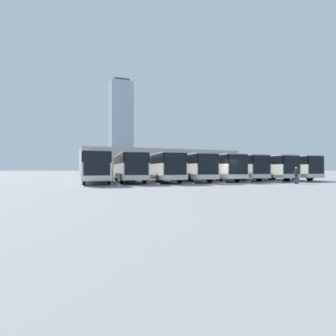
# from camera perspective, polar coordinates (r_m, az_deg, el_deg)

# --- Properties ---
(ground_plane) EXTENTS (600.00, 600.00, 0.00)m
(ground_plane) POSITION_cam_1_polar(r_m,az_deg,el_deg) (28.34, 12.85, -3.29)
(ground_plane) COLOR gray
(bus_0) EXTENTS (3.61, 11.60, 3.21)m
(bus_0) POSITION_cam_1_polar(r_m,az_deg,el_deg) (40.55, 23.87, 0.17)
(bus_0) COLOR silver
(bus_0) RESTS_ON ground_plane
(curb_divider_0) EXTENTS (0.96, 7.87, 0.15)m
(curb_divider_0) POSITION_cam_1_polar(r_m,az_deg,el_deg) (38.08, 23.71, -2.39)
(curb_divider_0) COLOR #B2B2AD
(curb_divider_0) RESTS_ON ground_plane
(bus_1) EXTENTS (3.61, 11.60, 3.21)m
(bus_1) POSITION_cam_1_polar(r_m,az_deg,el_deg) (38.20, 19.74, 0.19)
(bus_1) COLOR silver
(bus_1) RESTS_ON ground_plane
(curb_divider_1) EXTENTS (0.96, 7.87, 0.15)m
(curb_divider_1) POSITION_cam_1_polar(r_m,az_deg,el_deg) (35.75, 19.29, -2.54)
(curb_divider_1) COLOR #B2B2AD
(curb_divider_1) RESTS_ON ground_plane
(bus_2) EXTENTS (3.61, 11.60, 3.21)m
(bus_2) POSITION_cam_1_polar(r_m,az_deg,el_deg) (36.55, 14.56, 0.20)
(bus_2) COLOR silver
(bus_2) RESTS_ON ground_plane
(curb_divider_2) EXTENTS (0.96, 7.87, 0.15)m
(curb_divider_2) POSITION_cam_1_polar(r_m,az_deg,el_deg) (34.14, 13.72, -2.65)
(curb_divider_2) COLOR #B2B2AD
(curb_divider_2) RESTS_ON ground_plane
(bus_3) EXTENTS (3.61, 11.60, 3.21)m
(bus_3) POSITION_cam_1_polar(r_m,az_deg,el_deg) (33.99, 10.15, 0.23)
(bus_3) COLOR silver
(bus_3) RESTS_ON ground_plane
(curb_divider_3) EXTENTS (0.96, 7.87, 0.15)m
(curb_divider_3) POSITION_cam_1_polar(r_m,az_deg,el_deg) (31.63, 8.90, -2.84)
(curb_divider_3) COLOR #B2B2AD
(curb_divider_3) RESTS_ON ground_plane
(bus_4) EXTENTS (3.61, 11.60, 3.21)m
(bus_4) POSITION_cam_1_polar(r_m,az_deg,el_deg) (32.21, 4.58, 0.26)
(bus_4) COLOR silver
(bus_4) RESTS_ON ground_plane
(curb_divider_4) EXTENTS (0.96, 7.87, 0.15)m
(curb_divider_4) POSITION_cam_1_polar(r_m,az_deg,el_deg) (29.94, 2.82, -2.99)
(curb_divider_4) COLOR #B2B2AD
(curb_divider_4) RESTS_ON ground_plane
(bus_5) EXTENTS (3.61, 11.60, 3.21)m
(bus_5) POSITION_cam_1_polar(r_m,az_deg,el_deg) (30.74, -1.55, 0.28)
(bus_5) COLOR silver
(bus_5) RESTS_ON ground_plane
(curb_divider_5) EXTENTS (0.96, 7.87, 0.15)m
(curb_divider_5) POSITION_cam_1_polar(r_m,az_deg,el_deg) (28.59, -3.88, -3.12)
(curb_divider_5) COLOR #B2B2AD
(curb_divider_5) RESTS_ON ground_plane
(bus_6) EXTENTS (3.61, 11.60, 3.21)m
(bus_6) POSITION_cam_1_polar(r_m,az_deg,el_deg) (30.37, -8.52, 0.29)
(bus_6) COLOR silver
(bus_6) RESTS_ON ground_plane
(curb_divider_6) EXTENTS (0.96, 7.87, 0.15)m
(curb_divider_6) POSITION_cam_1_polar(r_m,az_deg,el_deg) (28.39, -11.40, -3.13)
(curb_divider_6) COLOR #B2B2AD
(curb_divider_6) RESTS_ON ground_plane
(bus_7) EXTENTS (3.61, 11.60, 3.21)m
(bus_7) POSITION_cam_1_polar(r_m,az_deg,el_deg) (29.29, -15.34, 0.32)
(bus_7) COLOR silver
(bus_7) RESTS_ON ground_plane
(pedestrian) EXTENTS (0.43, 0.43, 1.74)m
(pedestrian) POSITION_cam_1_polar(r_m,az_deg,el_deg) (29.33, 26.14, -1.33)
(pedestrian) COLOR #38384C
(pedestrian) RESTS_ON ground_plane
(station_building) EXTENTS (27.70, 11.06, 4.95)m
(station_building) POSITION_cam_1_polar(r_m,az_deg,el_deg) (47.36, -1.62, 0.95)
(station_building) COLOR #A8A399
(station_building) RESTS_ON ground_plane
(office_tower) EXTENTS (18.06, 18.06, 77.50)m
(office_tower) POSITION_cam_1_polar(r_m,az_deg,el_deg) (228.93, -10.23, 8.92)
(office_tower) COLOR #93A8B7
(office_tower) RESTS_ON ground_plane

